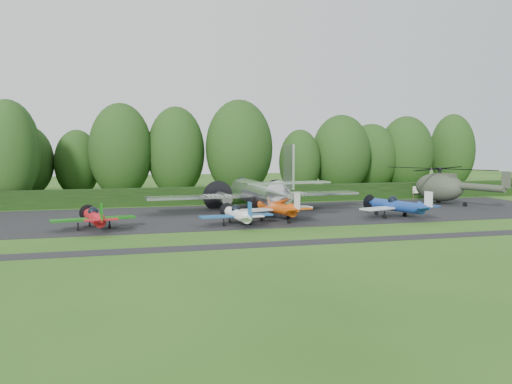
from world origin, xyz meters
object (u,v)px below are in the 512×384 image
object	(u,v)px
light_plane_orange	(277,207)
helicopter	(440,185)
light_plane_white	(238,214)
light_plane_red	(94,217)
transport_plane	(259,193)
light_plane_blue	(397,206)
sign_board	(423,190)

from	to	relation	value
light_plane_orange	helicopter	size ratio (longest dim) A/B	0.52
light_plane_white	light_plane_red	bearing A→B (deg)	-179.21
transport_plane	light_plane_red	world-z (taller)	transport_plane
light_plane_red	light_plane_orange	size ratio (longest dim) A/B	0.90
light_plane_blue	light_plane_red	bearing A→B (deg)	-161.75
light_plane_red	light_plane_orange	bearing A→B (deg)	15.91
light_plane_blue	sign_board	bearing A→B (deg)	69.58
light_plane_white	helicopter	size ratio (longest dim) A/B	0.44
light_plane_red	light_plane_blue	xyz separation A→B (m)	(27.84, 0.20, 0.11)
light_plane_white	sign_board	xyz separation A→B (m)	(28.29, 16.72, 0.05)
transport_plane	sign_board	bearing A→B (deg)	21.32
light_plane_white	sign_board	world-z (taller)	light_plane_white
light_plane_blue	light_plane_white	bearing A→B (deg)	-158.64
transport_plane	light_plane_white	world-z (taller)	transport_plane
transport_plane	light_plane_blue	distance (m)	13.86
transport_plane	sign_board	distance (m)	25.33
helicopter	light_plane_orange	bearing A→B (deg)	-140.62
transport_plane	light_plane_white	distance (m)	9.65
light_plane_white	helicopter	distance (m)	28.83
transport_plane	light_plane_orange	xyz separation A→B (m)	(-0.02, -6.05, -0.83)
transport_plane	light_plane_orange	size ratio (longest dim) A/B	2.85
light_plane_red	light_plane_white	distance (m)	11.98
transport_plane	light_plane_blue	size ratio (longest dim) A/B	2.90
sign_board	light_plane_orange	bearing A→B (deg)	-153.00
helicopter	sign_board	bearing A→B (deg)	94.92
light_plane_red	sign_board	bearing A→B (deg)	31.41
transport_plane	sign_board	xyz separation A→B (m)	(23.97, 8.15, -0.96)
transport_plane	light_plane_white	xyz separation A→B (m)	(-4.33, -8.57, -1.02)
light_plane_blue	helicopter	xyz separation A→B (m)	(10.86, 9.72, 1.08)
light_plane_orange	light_plane_white	bearing A→B (deg)	-138.81
light_plane_white	helicopter	bearing A→B (deg)	26.31
helicopter	sign_board	size ratio (longest dim) A/B	5.41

